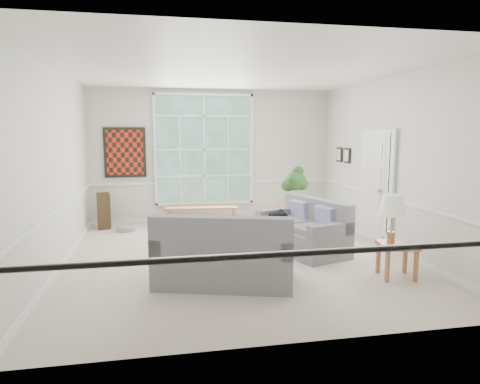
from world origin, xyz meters
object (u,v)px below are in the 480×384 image
Objects in this scene: loveseat_right at (302,226)px; side_table at (397,260)px; coffee_table at (231,234)px; end_table at (296,218)px; loveseat_front at (225,247)px.

side_table is at bearing -78.75° from loveseat_right.
loveseat_right reaches higher than coffee_table.
end_table is 3.02m from side_table.
loveseat_right is at bearing 119.72° from side_table.
loveseat_front reaches higher than coffee_table.
loveseat_front reaches higher than end_table.
side_table is (2.43, -0.25, -0.25)m from loveseat_front.
end_table is (0.36, 1.43, -0.17)m from loveseat_right.
loveseat_front reaches higher than loveseat_right.
loveseat_right is at bearing 55.90° from loveseat_front.
end_table is at bearing 57.33° from loveseat_right.
loveseat_right is at bearing -14.65° from coffee_table.
coffee_table is at bearing -149.74° from end_table.
coffee_table is 2.40× the size of side_table.
loveseat_right is 2.01m from loveseat_front.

